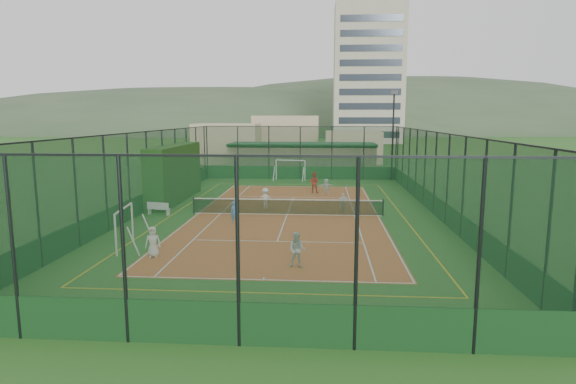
% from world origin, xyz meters
% --- Properties ---
extents(ground, '(300.00, 300.00, 0.00)m').
position_xyz_m(ground, '(0.00, 0.00, 0.00)').
color(ground, '#2C6522').
rests_on(ground, ground).
extents(court_slab, '(11.17, 23.97, 0.01)m').
position_xyz_m(court_slab, '(0.00, 0.00, 0.01)').
color(court_slab, '#AC5626').
rests_on(court_slab, ground).
extents(tennis_net, '(11.67, 0.12, 1.06)m').
position_xyz_m(tennis_net, '(0.00, 0.00, 0.53)').
color(tennis_net, black).
rests_on(tennis_net, ground).
extents(perimeter_fence, '(18.12, 34.12, 5.00)m').
position_xyz_m(perimeter_fence, '(0.00, 0.00, 2.50)').
color(perimeter_fence, black).
rests_on(perimeter_fence, ground).
extents(floodlight_ne, '(0.60, 0.26, 8.25)m').
position_xyz_m(floodlight_ne, '(8.60, 16.60, 4.12)').
color(floodlight_ne, black).
rests_on(floodlight_ne, ground).
extents(clubhouse, '(15.20, 7.20, 3.15)m').
position_xyz_m(clubhouse, '(0.00, 22.00, 1.57)').
color(clubhouse, tan).
rests_on(clubhouse, ground).
extents(apartment_tower, '(15.00, 12.00, 30.00)m').
position_xyz_m(apartment_tower, '(12.00, 82.00, 15.00)').
color(apartment_tower, beige).
rests_on(apartment_tower, ground).
extents(distant_hills, '(200.00, 60.00, 24.00)m').
position_xyz_m(distant_hills, '(0.00, 150.00, 0.00)').
color(distant_hills, '#384C33').
rests_on(distant_hills, ground).
extents(hedge_left, '(1.35, 9.00, 3.94)m').
position_xyz_m(hedge_left, '(-8.30, 4.41, 1.97)').
color(hedge_left, black).
rests_on(hedge_left, ground).
extents(white_bench, '(1.51, 0.71, 0.82)m').
position_xyz_m(white_bench, '(-7.80, -0.61, 0.41)').
color(white_bench, white).
rests_on(white_bench, ground).
extents(futsal_goal_near, '(2.91, 1.18, 1.82)m').
position_xyz_m(futsal_goal_near, '(-6.86, -7.93, 0.91)').
color(futsal_goal_near, white).
rests_on(futsal_goal_near, ground).
extents(futsal_goal_far, '(2.99, 1.36, 1.86)m').
position_xyz_m(futsal_goal_far, '(-0.87, 16.04, 0.93)').
color(futsal_goal_far, white).
rests_on(futsal_goal_far, ground).
extents(child_near_left, '(0.71, 0.53, 1.32)m').
position_xyz_m(child_near_left, '(-5.04, -9.32, 0.67)').
color(child_near_left, white).
rests_on(child_near_left, court_slab).
extents(child_near_mid, '(0.47, 0.31, 1.27)m').
position_xyz_m(child_near_mid, '(-2.74, -2.66, 0.64)').
color(child_near_mid, '#4D81DA').
rests_on(child_near_mid, court_slab).
extents(child_near_right, '(0.77, 0.64, 1.44)m').
position_xyz_m(child_near_right, '(1.17, -10.34, 0.73)').
color(child_near_right, silver).
rests_on(child_near_right, court_slab).
extents(child_far_left, '(0.87, 0.50, 1.35)m').
position_xyz_m(child_far_left, '(-1.54, 1.81, 0.69)').
color(child_far_left, white).
rests_on(child_far_left, court_slab).
extents(child_far_right, '(0.70, 0.30, 1.18)m').
position_xyz_m(child_far_right, '(3.46, 1.20, 0.60)').
color(child_far_right, white).
rests_on(child_far_right, court_slab).
extents(child_far_back, '(1.18, 0.59, 1.21)m').
position_xyz_m(child_far_back, '(2.42, 7.90, 0.62)').
color(child_far_back, silver).
rests_on(child_far_back, court_slab).
extents(coach, '(0.90, 0.76, 1.65)m').
position_xyz_m(coach, '(1.48, 8.47, 0.83)').
color(coach, red).
rests_on(coach, court_slab).
extents(tennis_balls, '(3.23, 1.07, 0.07)m').
position_xyz_m(tennis_balls, '(-1.75, 1.43, 0.04)').
color(tennis_balls, '#CCE033').
rests_on(tennis_balls, court_slab).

